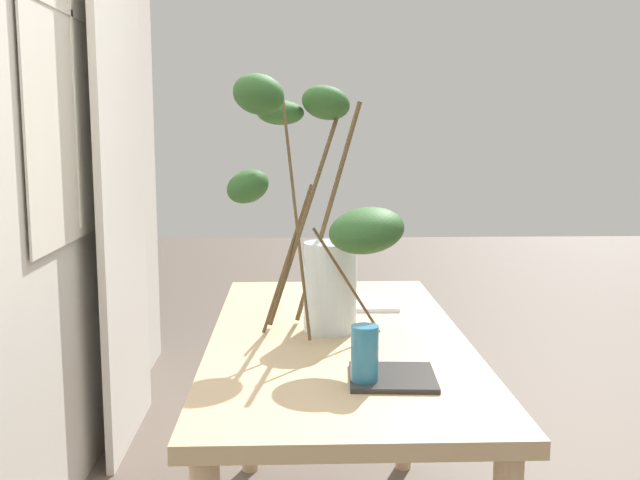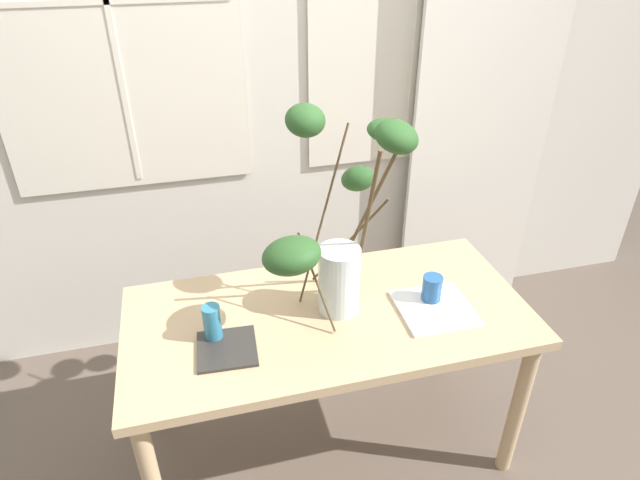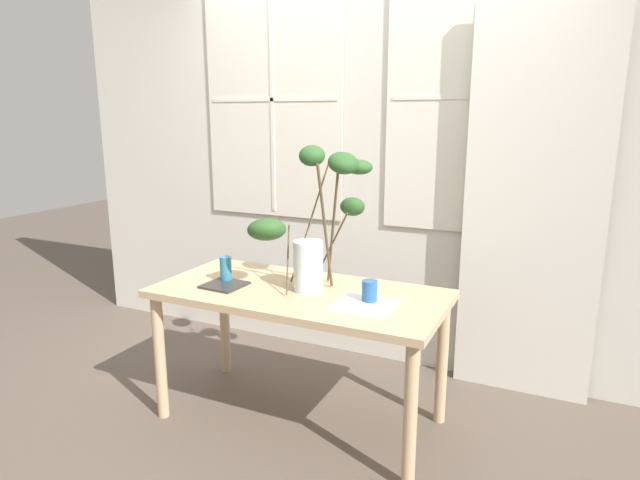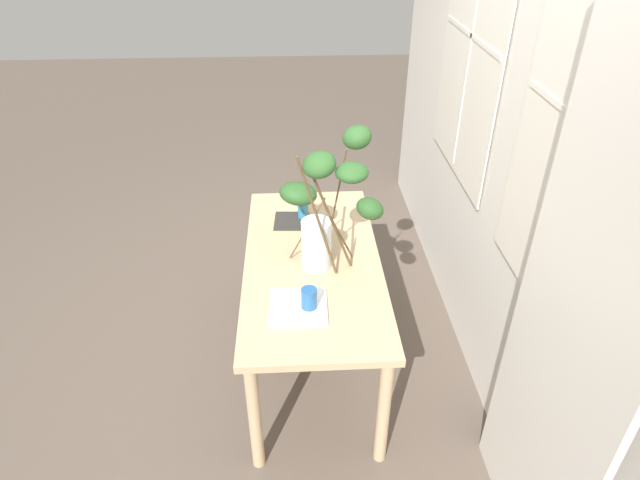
{
  "view_description": "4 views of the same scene",
  "coord_description": "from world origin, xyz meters",
  "px_view_note": "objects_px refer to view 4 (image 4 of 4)",
  "views": [
    {
      "loc": [
        -2.09,
        0.12,
        1.32
      ],
      "look_at": [
        -0.0,
        0.05,
        1.01
      ],
      "focal_mm": 42.17,
      "sensor_mm": 36.0,
      "label": 1
    },
    {
      "loc": [
        -0.43,
        -1.53,
        2.03
      ],
      "look_at": [
        -0.02,
        0.06,
        1.02
      ],
      "focal_mm": 30.4,
      "sensor_mm": 36.0,
      "label": 2
    },
    {
      "loc": [
        1.25,
        -2.4,
        1.63
      ],
      "look_at": [
        0.11,
        0.03,
        1.01
      ],
      "focal_mm": 30.67,
      "sensor_mm": 36.0,
      "label": 3
    },
    {
      "loc": [
        2.34,
        -0.09,
        2.4
      ],
      "look_at": [
        -0.02,
        0.04,
        0.85
      ],
      "focal_mm": 30.2,
      "sensor_mm": 36.0,
      "label": 4
    }
  ],
  "objects_px": {
    "drinking_glass_blue_right": "(309,299)",
    "plate_square_right": "(298,307)",
    "plate_square_left": "(292,221)",
    "dining_table": "(313,273)",
    "vase_with_branches": "(323,207)",
    "drinking_glass_blue_left": "(303,208)"
  },
  "relations": [
    {
      "from": "dining_table",
      "to": "plate_square_right",
      "type": "distance_m",
      "value": 0.41
    },
    {
      "from": "vase_with_branches",
      "to": "plate_square_left",
      "type": "xyz_separation_m",
      "value": [
        -0.43,
        -0.16,
        -0.34
      ]
    },
    {
      "from": "vase_with_branches",
      "to": "drinking_glass_blue_right",
      "type": "distance_m",
      "value": 0.47
    },
    {
      "from": "dining_table",
      "to": "vase_with_branches",
      "type": "bearing_deg",
      "value": 51.55
    },
    {
      "from": "drinking_glass_blue_left",
      "to": "plate_square_right",
      "type": "height_order",
      "value": "drinking_glass_blue_left"
    },
    {
      "from": "plate_square_left",
      "to": "plate_square_right",
      "type": "distance_m",
      "value": 0.78
    },
    {
      "from": "dining_table",
      "to": "drinking_glass_blue_right",
      "type": "xyz_separation_m",
      "value": [
        0.4,
        -0.03,
        0.15
      ]
    },
    {
      "from": "dining_table",
      "to": "drinking_glass_blue_right",
      "type": "bearing_deg",
      "value": -4.62
    },
    {
      "from": "plate_square_right",
      "to": "plate_square_left",
      "type": "bearing_deg",
      "value": -178.27
    },
    {
      "from": "drinking_glass_blue_left",
      "to": "plate_square_left",
      "type": "distance_m",
      "value": 0.1
    },
    {
      "from": "plate_square_right",
      "to": "vase_with_branches",
      "type": "bearing_deg",
      "value": 158.62
    },
    {
      "from": "vase_with_branches",
      "to": "plate_square_left",
      "type": "relative_size",
      "value": 3.71
    },
    {
      "from": "vase_with_branches",
      "to": "drinking_glass_blue_left",
      "type": "distance_m",
      "value": 0.55
    },
    {
      "from": "vase_with_branches",
      "to": "drinking_glass_blue_right",
      "type": "relative_size",
      "value": 6.58
    },
    {
      "from": "dining_table",
      "to": "plate_square_left",
      "type": "distance_m",
      "value": 0.42
    },
    {
      "from": "drinking_glass_blue_left",
      "to": "drinking_glass_blue_right",
      "type": "height_order",
      "value": "drinking_glass_blue_left"
    },
    {
      "from": "plate_square_left",
      "to": "plate_square_right",
      "type": "height_order",
      "value": "plate_square_right"
    },
    {
      "from": "drinking_glass_blue_left",
      "to": "plate_square_right",
      "type": "xyz_separation_m",
      "value": [
        0.82,
        -0.05,
        -0.06
      ]
    },
    {
      "from": "drinking_glass_blue_left",
      "to": "plate_square_left",
      "type": "height_order",
      "value": "drinking_glass_blue_left"
    },
    {
      "from": "drinking_glass_blue_right",
      "to": "plate_square_right",
      "type": "bearing_deg",
      "value": -97.15
    },
    {
      "from": "dining_table",
      "to": "drinking_glass_blue_left",
      "type": "xyz_separation_m",
      "value": [
        -0.43,
        -0.04,
        0.16
      ]
    },
    {
      "from": "drinking_glass_blue_right",
      "to": "plate_square_left",
      "type": "xyz_separation_m",
      "value": [
        -0.79,
        -0.07,
        -0.05
      ]
    }
  ]
}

